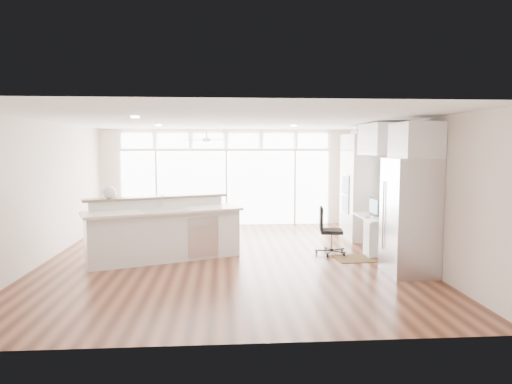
{
  "coord_description": "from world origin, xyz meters",
  "views": [
    {
      "loc": [
        -0.08,
        -8.88,
        2.17
      ],
      "look_at": [
        0.6,
        0.6,
        1.25
      ],
      "focal_mm": 32.0,
      "sensor_mm": 36.0,
      "label": 1
    }
  ],
  "objects": [
    {
      "name": "wall_left",
      "position": [
        -3.5,
        0.0,
        1.35
      ],
      "size": [
        0.04,
        8.0,
        2.7
      ],
      "primitive_type": "cube",
      "color": "beige",
      "rests_on": "floor"
    },
    {
      "name": "floor",
      "position": [
        0.0,
        0.0,
        -0.01
      ],
      "size": [
        7.0,
        8.0,
        0.02
      ],
      "primitive_type": "cube",
      "color": "#462215",
      "rests_on": "ground"
    },
    {
      "name": "refrigerator",
      "position": [
        3.11,
        -1.35,
        1.0
      ],
      "size": [
        0.76,
        0.9,
        2.0
      ],
      "primitive_type": "cube",
      "color": "silver",
      "rests_on": "floor"
    },
    {
      "name": "transom_row",
      "position": [
        0.0,
        3.94,
        2.38
      ],
      "size": [
        5.9,
        0.06,
        0.4
      ],
      "primitive_type": "cube",
      "color": "white",
      "rests_on": "wall_back"
    },
    {
      "name": "wall_front",
      "position": [
        0.0,
        -4.0,
        1.35
      ],
      "size": [
        7.0,
        0.04,
        2.7
      ],
      "primitive_type": "cube",
      "color": "beige",
      "rests_on": "floor"
    },
    {
      "name": "glass_wall",
      "position": [
        0.0,
        3.94,
        1.05
      ],
      "size": [
        5.8,
        0.06,
        2.08
      ],
      "primitive_type": "cube",
      "color": "white",
      "rests_on": "wall_back"
    },
    {
      "name": "office_chair",
      "position": [
        2.12,
        0.2,
        0.48
      ],
      "size": [
        0.56,
        0.53,
        0.96
      ],
      "primitive_type": "cube",
      "rotation": [
        0.0,
        0.0,
        -0.15
      ],
      "color": "black",
      "rests_on": "floor"
    },
    {
      "name": "rug",
      "position": [
        2.58,
        -0.24,
        0.01
      ],
      "size": [
        0.97,
        0.72,
        0.01
      ],
      "primitive_type": "cube",
      "rotation": [
        0.0,
        0.0,
        0.05
      ],
      "color": "#352210",
      "rests_on": "floor"
    },
    {
      "name": "fridge_cabinet",
      "position": [
        3.17,
        -1.35,
        2.3
      ],
      "size": [
        0.64,
        0.9,
        0.6
      ],
      "primitive_type": "cube",
      "color": "white",
      "rests_on": "wall_right"
    },
    {
      "name": "ceiling_fan",
      "position": [
        -0.5,
        2.8,
        2.48
      ],
      "size": [
        1.16,
        1.16,
        0.32
      ],
      "primitive_type": "cube",
      "color": "silver",
      "rests_on": "ceiling"
    },
    {
      "name": "potted_plant",
      "position": [
        3.17,
        1.8,
        2.62
      ],
      "size": [
        0.32,
        0.34,
        0.24
      ],
      "primitive_type": "imported",
      "rotation": [
        0.0,
        0.0,
        0.15
      ],
      "color": "#295323",
      "rests_on": "oven_cabinet"
    },
    {
      "name": "upper_cabinets",
      "position": [
        3.17,
        0.3,
        2.35
      ],
      "size": [
        0.64,
        1.3,
        0.64
      ],
      "primitive_type": "cube",
      "color": "white",
      "rests_on": "wall_right"
    },
    {
      "name": "fishbowl",
      "position": [
        -2.27,
        0.02,
        1.33
      ],
      "size": [
        0.32,
        0.32,
        0.25
      ],
      "primitive_type": "sphere",
      "rotation": [
        0.0,
        0.0,
        0.34
      ],
      "color": "white",
      "rests_on": "kitchen_island"
    },
    {
      "name": "ceiling",
      "position": [
        0.0,
        0.0,
        2.7
      ],
      "size": [
        7.0,
        8.0,
        0.02
      ],
      "primitive_type": "cube",
      "color": "white",
      "rests_on": "wall_back"
    },
    {
      "name": "recessed_lights",
      "position": [
        0.0,
        0.2,
        2.68
      ],
      "size": [
        3.4,
        3.0,
        0.02
      ],
      "primitive_type": "cube",
      "color": "silver",
      "rests_on": "ceiling"
    },
    {
      "name": "wall_back",
      "position": [
        0.0,
        4.0,
        1.35
      ],
      "size": [
        7.0,
        0.04,
        2.7
      ],
      "primitive_type": "cube",
      "color": "beige",
      "rests_on": "floor"
    },
    {
      "name": "kitchen_island",
      "position": [
        -1.24,
        -0.01,
        0.6
      ],
      "size": [
        3.23,
        2.16,
        1.2
      ],
      "primitive_type": "cube",
      "rotation": [
        0.0,
        0.0,
        0.37
      ],
      "color": "white",
      "rests_on": "floor"
    },
    {
      "name": "framed_photos",
      "position": [
        3.46,
        0.92,
        1.4
      ],
      "size": [
        0.06,
        0.22,
        0.8
      ],
      "primitive_type": "cube",
      "color": "black",
      "rests_on": "wall_right"
    },
    {
      "name": "oven_cabinet",
      "position": [
        3.17,
        1.8,
        1.25
      ],
      "size": [
        0.64,
        1.2,
        2.5
      ],
      "primitive_type": "cube",
      "color": "white",
      "rests_on": "floor"
    },
    {
      "name": "wall_right",
      "position": [
        3.5,
        0.0,
        1.35
      ],
      "size": [
        0.04,
        8.0,
        2.7
      ],
      "primitive_type": "cube",
      "color": "beige",
      "rests_on": "floor"
    },
    {
      "name": "desk_window",
      "position": [
        3.46,
        0.3,
        1.55
      ],
      "size": [
        0.04,
        0.85,
        0.85
      ],
      "primitive_type": "cube",
      "color": "white",
      "rests_on": "wall_right"
    },
    {
      "name": "keyboard",
      "position": [
        2.88,
        0.3,
        0.77
      ],
      "size": [
        0.19,
        0.36,
        0.02
      ],
      "primitive_type": "cube",
      "rotation": [
        0.0,
        0.0,
        -0.17
      ],
      "color": "silver",
      "rests_on": "desk_nook"
    },
    {
      "name": "desk_nook",
      "position": [
        3.13,
        0.3,
        0.38
      ],
      "size": [
        0.72,
        1.3,
        0.76
      ],
      "primitive_type": "cube",
      "color": "white",
      "rests_on": "floor"
    },
    {
      "name": "monitor",
      "position": [
        3.05,
        0.3,
        0.97
      ],
      "size": [
        0.11,
        0.5,
        0.41
      ],
      "primitive_type": "cube",
      "rotation": [
        0.0,
        0.0,
        0.06
      ],
      "color": "black",
      "rests_on": "desk_nook"
    }
  ]
}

